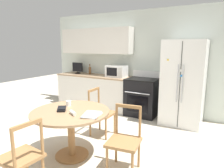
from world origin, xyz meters
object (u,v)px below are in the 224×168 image
(dining_chair_right, at_px, (124,141))
(dining_chair_far, at_px, (101,113))
(microwave, at_px, (116,71))
(candle_glass, at_px, (69,104))
(counter_bottle, at_px, (90,70))
(wallet, at_px, (62,109))
(countertop_tv, at_px, (78,68))
(refrigerator, at_px, (183,83))
(oven_range, at_px, (142,97))
(dining_chair_near, at_px, (22,158))

(dining_chair_right, bearing_deg, dining_chair_far, -50.33)
(microwave, height_order, candle_glass, microwave)
(microwave, relative_size, candle_glass, 6.11)
(counter_bottle, distance_m, wallet, 2.90)
(countertop_tv, bearing_deg, dining_chair_far, -40.29)
(microwave, xyz_separation_m, candle_glass, (0.31, -2.23, -0.28))
(microwave, xyz_separation_m, countertop_tv, (-1.33, 0.02, 0.02))
(refrigerator, distance_m, candle_glass, 2.54)
(countertop_tv, relative_size, wallet, 2.00)
(oven_range, xyz_separation_m, candle_glass, (-0.45, -2.17, 0.31))
(oven_range, relative_size, wallet, 6.28)
(refrigerator, bearing_deg, countertop_tv, 177.22)
(wallet, bearing_deg, candle_glass, 109.50)
(candle_glass, bearing_deg, countertop_tv, 126.19)
(dining_chair_far, distance_m, dining_chair_near, 1.78)
(refrigerator, xyz_separation_m, oven_range, (-0.97, 0.07, -0.45))
(counter_bottle, bearing_deg, microwave, -5.29)
(dining_chair_right, distance_m, candle_glass, 1.13)
(counter_bottle, distance_m, dining_chair_far, 2.22)
(dining_chair_far, bearing_deg, dining_chair_near, 0.05)
(oven_range, relative_size, counter_bottle, 3.67)
(dining_chair_right, relative_size, wallet, 5.25)
(dining_chair_near, bearing_deg, wallet, 14.02)
(microwave, bearing_deg, refrigerator, -4.13)
(countertop_tv, xyz_separation_m, counter_bottle, (0.40, 0.06, -0.06))
(dining_chair_right, bearing_deg, dining_chair_near, 40.30)
(dining_chair_right, relative_size, dining_chair_near, 1.00)
(counter_bottle, relative_size, wallet, 1.71)
(microwave, xyz_separation_m, dining_chair_near, (0.54, -3.30, -0.62))
(candle_glass, height_order, wallet, candle_glass)
(counter_bottle, xyz_separation_m, candle_glass, (1.24, -2.31, -0.24))
(countertop_tv, xyz_separation_m, candle_glass, (1.65, -2.25, -0.30))
(dining_chair_far, bearing_deg, dining_chair_right, 46.29)
(oven_range, bearing_deg, countertop_tv, 177.86)
(candle_glass, relative_size, wallet, 0.50)
(dining_chair_right, xyz_separation_m, wallet, (-0.99, -0.15, 0.33))
(refrigerator, relative_size, microwave, 3.50)
(oven_range, distance_m, wallet, 2.47)
(candle_glass, distance_m, wallet, 0.27)
(dining_chair_far, bearing_deg, refrigerator, 136.76)
(counter_bottle, xyz_separation_m, dining_chair_near, (1.47, -3.38, -0.58))
(dining_chair_near, distance_m, candle_glass, 1.15)
(oven_range, xyz_separation_m, countertop_tv, (-2.09, 0.08, 0.60))
(microwave, xyz_separation_m, dining_chair_far, (0.49, -1.52, -0.62))
(countertop_tv, bearing_deg, refrigerator, -2.78)
(microwave, distance_m, dining_chair_right, 2.79)
(oven_range, height_order, candle_glass, oven_range)
(counter_bottle, xyz_separation_m, wallet, (1.33, -2.57, -0.25))
(refrigerator, relative_size, wallet, 10.67)
(countertop_tv, relative_size, dining_chair_near, 0.38)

